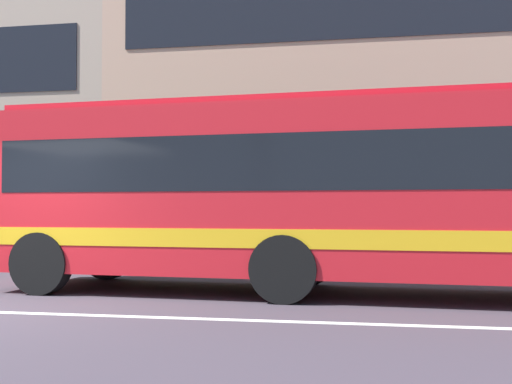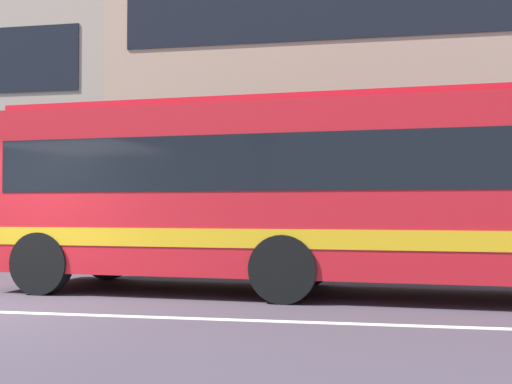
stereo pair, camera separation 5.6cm
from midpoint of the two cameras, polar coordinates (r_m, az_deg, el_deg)
name	(u,v)px [view 2 (the right image)]	position (r m, az deg, el deg)	size (l,w,h in m)	color
hedge_row_far	(48,251)	(16.17, -18.21, -5.06)	(12.60, 1.10, 0.72)	#30631D
apartment_block_right	(416,61)	(23.40, 14.34, 11.37)	(19.57, 8.78, 13.17)	tan
transit_bus	(340,188)	(10.22, 7.79, 0.36)	(11.49, 3.21, 3.10)	red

